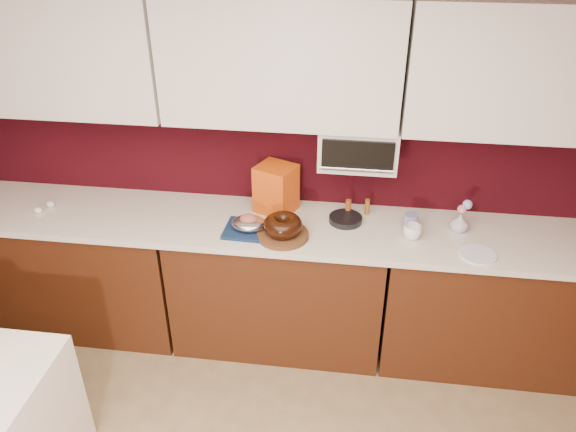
% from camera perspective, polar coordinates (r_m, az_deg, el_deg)
% --- Properties ---
extents(ceiling, '(4.00, 4.50, 0.02)m').
position_cam_1_polar(ceiling, '(1.04, -18.97, 19.39)').
color(ceiling, white).
rests_on(ceiling, wall_back).
extents(wall_back, '(4.00, 0.02, 2.50)m').
position_cam_1_polar(wall_back, '(3.51, -0.30, 6.72)').
color(wall_back, '#33060D').
rests_on(wall_back, floor).
extents(base_cabinet_left, '(1.31, 0.58, 0.86)m').
position_cam_1_polar(base_cabinet_left, '(4.05, -20.01, -5.10)').
color(base_cabinet_left, '#46200E').
rests_on(base_cabinet_left, floor).
extents(base_cabinet_center, '(1.31, 0.58, 0.86)m').
position_cam_1_polar(base_cabinet_center, '(3.67, -0.94, -7.07)').
color(base_cabinet_center, '#46200E').
rests_on(base_cabinet_center, floor).
extents(base_cabinet_right, '(1.31, 0.58, 0.86)m').
position_cam_1_polar(base_cabinet_right, '(3.75, 19.89, -8.33)').
color(base_cabinet_right, '#46200E').
rests_on(base_cabinet_right, floor).
extents(countertop, '(4.00, 0.62, 0.04)m').
position_cam_1_polar(countertop, '(3.41, -1.01, -1.09)').
color(countertop, silver).
rests_on(countertop, base_cabinet_center).
extents(upper_cabinet_left, '(1.31, 0.33, 0.70)m').
position_cam_1_polar(upper_cabinet_left, '(3.59, -23.11, 15.06)').
color(upper_cabinet_left, white).
rests_on(upper_cabinet_left, wall_back).
extents(upper_cabinet_center, '(1.31, 0.33, 0.70)m').
position_cam_1_polar(upper_cabinet_center, '(3.15, -0.76, 15.50)').
color(upper_cabinet_center, white).
rests_on(upper_cabinet_center, wall_back).
extents(upper_cabinet_right, '(1.31, 0.33, 0.70)m').
position_cam_1_polar(upper_cabinet_right, '(3.24, 23.94, 13.39)').
color(upper_cabinet_right, white).
rests_on(upper_cabinet_right, wall_back).
extents(toaster_oven, '(0.45, 0.30, 0.25)m').
position_cam_1_polar(toaster_oven, '(3.30, 7.17, 7.21)').
color(toaster_oven, white).
rests_on(toaster_oven, upper_cabinet_center).
extents(toaster_oven_door, '(0.40, 0.02, 0.18)m').
position_cam_1_polar(toaster_oven_door, '(3.15, 7.09, 6.06)').
color(toaster_oven_door, black).
rests_on(toaster_oven_door, toaster_oven).
extents(toaster_oven_handle, '(0.42, 0.02, 0.02)m').
position_cam_1_polar(toaster_oven_handle, '(3.17, 7.00, 4.72)').
color(toaster_oven_handle, silver).
rests_on(toaster_oven_handle, toaster_oven).
extents(cake_base, '(0.40, 0.40, 0.03)m').
position_cam_1_polar(cake_base, '(3.27, -0.52, -1.93)').
color(cake_base, brown).
rests_on(cake_base, countertop).
extents(bundt_cake, '(0.26, 0.26, 0.09)m').
position_cam_1_polar(bundt_cake, '(3.23, -0.53, -0.94)').
color(bundt_cake, black).
rests_on(bundt_cake, cake_base).
extents(navy_towel, '(0.29, 0.25, 0.02)m').
position_cam_1_polar(navy_towel, '(3.33, -3.98, -1.39)').
color(navy_towel, '#14284D').
rests_on(navy_towel, countertop).
extents(foil_ham_nest, '(0.22, 0.19, 0.07)m').
position_cam_1_polar(foil_ham_nest, '(3.31, -4.01, -0.74)').
color(foil_ham_nest, silver).
rests_on(foil_ham_nest, navy_towel).
extents(roasted_ham, '(0.13, 0.12, 0.07)m').
position_cam_1_polar(roasted_ham, '(3.30, -4.02, -0.37)').
color(roasted_ham, '#BE6057').
rests_on(roasted_ham, foil_ham_nest).
extents(pandoro_box, '(0.28, 0.27, 0.30)m').
position_cam_1_polar(pandoro_box, '(3.47, -1.22, 2.81)').
color(pandoro_box, red).
rests_on(pandoro_box, countertop).
extents(dark_pan, '(0.24, 0.24, 0.04)m').
position_cam_1_polar(dark_pan, '(3.43, 5.86, -0.32)').
color(dark_pan, black).
rests_on(dark_pan, countertop).
extents(coffee_mug, '(0.13, 0.13, 0.10)m').
position_cam_1_polar(coffee_mug, '(3.32, 12.52, -1.44)').
color(coffee_mug, white).
rests_on(coffee_mug, countertop).
extents(blue_jar, '(0.11, 0.11, 0.10)m').
position_cam_1_polar(blue_jar, '(3.40, 12.36, -0.57)').
color(blue_jar, navy).
rests_on(blue_jar, countertop).
extents(flower_vase, '(0.10, 0.10, 0.13)m').
position_cam_1_polar(flower_vase, '(3.45, 17.04, -0.53)').
color(flower_vase, '#B5B8CE').
rests_on(flower_vase, countertop).
extents(flower_pink, '(0.05, 0.05, 0.05)m').
position_cam_1_polar(flower_pink, '(3.41, 17.25, 0.67)').
color(flower_pink, pink).
rests_on(flower_pink, flower_vase).
extents(flower_blue, '(0.06, 0.06, 0.06)m').
position_cam_1_polar(flower_blue, '(3.42, 17.76, 1.12)').
color(flower_blue, '#92ACEA').
rests_on(flower_blue, flower_vase).
extents(china_plate, '(0.27, 0.27, 0.01)m').
position_cam_1_polar(china_plate, '(3.29, 18.74, -3.72)').
color(china_plate, white).
rests_on(china_plate, countertop).
extents(amber_bottle, '(0.05, 0.05, 0.10)m').
position_cam_1_polar(amber_bottle, '(3.49, 6.14, 0.89)').
color(amber_bottle, '#96451B').
rests_on(amber_bottle, countertop).
extents(egg_left, '(0.06, 0.05, 0.04)m').
position_cam_1_polar(egg_left, '(3.87, -22.99, 1.11)').
color(egg_left, silver).
rests_on(egg_left, countertop).
extents(egg_right, '(0.06, 0.05, 0.04)m').
position_cam_1_polar(egg_right, '(3.83, -24.07, 0.54)').
color(egg_right, white).
rests_on(egg_right, countertop).
extents(amber_bottle_tall, '(0.04, 0.04, 0.10)m').
position_cam_1_polar(amber_bottle_tall, '(3.51, 8.04, 0.93)').
color(amber_bottle_tall, brown).
rests_on(amber_bottle_tall, countertop).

